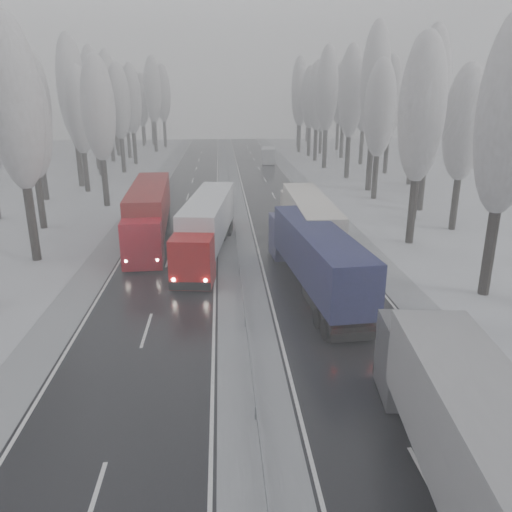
{
  "coord_description": "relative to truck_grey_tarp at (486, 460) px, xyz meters",
  "views": [
    {
      "loc": [
        -1.15,
        -12.17,
        11.86
      ],
      "look_at": [
        0.94,
        17.52,
        2.2
      ],
      "focal_mm": 35.0,
      "sensor_mm": 36.0,
      "label": 1
    }
  ],
  "objects": [
    {
      "name": "tree_25",
      "position": [
        19.04,
        56.64,
        9.99
      ],
      "size": [
        3.6,
        3.6,
        19.44
      ],
      "color": "black",
      "rests_on": "ground"
    },
    {
      "name": "carriageway_right",
      "position": [
        -0.52,
        31.62,
        -2.51
      ],
      "size": [
        7.5,
        200.0,
        0.03
      ],
      "primitive_type": "cube",
      "color": "black",
      "rests_on": "ground"
    },
    {
      "name": "tree_63",
      "position": [
        -27.62,
        49.34,
        8.37
      ],
      "size": [
        3.6,
        3.6,
        16.88
      ],
      "color": "black",
      "rests_on": "ground"
    },
    {
      "name": "tree_60",
      "position": [
        -23.52,
        35.82,
        7.06
      ],
      "size": [
        3.6,
        3.6,
        14.84
      ],
      "color": "black",
      "rests_on": "ground"
    },
    {
      "name": "tree_70",
      "position": [
        -22.1,
        80.81,
        8.5
      ],
      "size": [
        3.6,
        3.6,
        17.09
      ],
      "color": "black",
      "rests_on": "ground"
    },
    {
      "name": "tree_58",
      "position": [
        -20.9,
        26.18,
        8.58
      ],
      "size": [
        3.6,
        3.6,
        17.21
      ],
      "color": "black",
      "rests_on": "ground"
    },
    {
      "name": "tree_76",
      "position": [
        -19.82,
        110.34,
        9.43
      ],
      "size": [
        3.6,
        3.6,
        18.55
      ],
      "color": "black",
      "rests_on": "ground"
    },
    {
      "name": "tree_65",
      "position": [
        -25.82,
        58.33,
        10.02
      ],
      "size": [
        3.6,
        3.6,
        19.48
      ],
      "color": "black",
      "rests_on": "ground"
    },
    {
      "name": "tree_38",
      "position": [
        12.96,
        118.34,
        9.06
      ],
      "size": [
        3.6,
        3.6,
        17.97
      ],
      "color": "black",
      "rests_on": "ground"
    },
    {
      "name": "ground",
      "position": [
        -5.77,
        1.62,
        -2.53
      ],
      "size": [
        260.0,
        260.0,
        0.0
      ],
      "primitive_type": "plane",
      "color": "silver",
      "rests_on": "ground"
    },
    {
      "name": "tree_73",
      "position": [
        -27.59,
        94.15,
        8.58
      ],
      "size": [
        3.6,
        3.6,
        17.22
      ],
      "color": "black",
      "rests_on": "ground"
    },
    {
      "name": "tree_62",
      "position": [
        -19.71,
        45.34,
        7.83
      ],
      "size": [
        3.6,
        3.6,
        16.04
      ],
      "color": "black",
      "rests_on": "ground"
    },
    {
      "name": "tree_21",
      "position": [
        14.35,
        40.78,
        9.47
      ],
      "size": [
        3.6,
        3.6,
        18.62
      ],
      "color": "black",
      "rests_on": "ground"
    },
    {
      "name": "shoulder_left",
      "position": [
        -15.97,
        31.62,
        -2.51
      ],
      "size": [
        2.4,
        200.0,
        0.04
      ],
      "primitive_type": "cube",
      "color": "#9C9FA4",
      "rests_on": "ground"
    },
    {
      "name": "tree_28",
      "position": [
        10.57,
        73.57,
        10.11
      ],
      "size": [
        3.6,
        3.6,
        19.62
      ],
      "color": "black",
      "rests_on": "ground"
    },
    {
      "name": "tree_35",
      "position": [
        19.17,
        101.93,
        9.24
      ],
      "size": [
        3.6,
        3.6,
        18.25
      ],
      "color": "black",
      "rests_on": "ground"
    },
    {
      "name": "tree_71",
      "position": [
        -26.86,
        84.81,
        10.1
      ],
      "size": [
        3.6,
        3.6,
        19.61
      ],
      "color": "black",
      "rests_on": "ground"
    },
    {
      "name": "truck_cream_box",
      "position": [
        -0.14,
        27.61,
        0.0
      ],
      "size": [
        2.88,
        16.96,
        4.34
      ],
      "rotation": [
        0.0,
        0.0,
        -0.01
      ],
      "color": "beige",
      "rests_on": "ground"
    },
    {
      "name": "tree_16",
      "position": [
        9.27,
        17.28,
        8.14
      ],
      "size": [
        3.6,
        3.6,
        16.53
      ],
      "color": "black",
      "rests_on": "ground"
    },
    {
      "name": "tree_37",
      "position": [
        18.25,
        111.78,
        8.04
      ],
      "size": [
        3.6,
        3.6,
        16.37
      ],
      "color": "black",
      "rests_on": "ground"
    },
    {
      "name": "median_guardrail",
      "position": [
        -5.77,
        31.6,
        -1.93
      ],
      "size": [
        0.12,
        200.0,
        0.76
      ],
      "color": "slate",
      "rests_on": "ground"
    },
    {
      "name": "box_truck_distant",
      "position": [
        1.71,
        80.26,
        -1.11
      ],
      "size": [
        3.08,
        7.66,
        2.79
      ],
      "rotation": [
        0.0,
        0.0,
        -0.11
      ],
      "color": "silver",
      "rests_on": "ground"
    },
    {
      "name": "truck_red_red",
      "position": [
        -12.98,
        30.63,
        0.15
      ],
      "size": [
        3.84,
        18.01,
        4.59
      ],
      "rotation": [
        0.0,
        0.0,
        0.06
      ],
      "color": "#B00A17",
      "rests_on": "ground"
    },
    {
      "name": "tree_24",
      "position": [
        12.13,
        52.64,
        10.66
      ],
      "size": [
        3.6,
        3.6,
        20.49
      ],
      "color": "black",
      "rests_on": "ground"
    },
    {
      "name": "tree_22",
      "position": [
        11.25,
        47.22,
        7.71
      ],
      "size": [
        3.6,
        3.6,
        15.86
      ],
      "color": "black",
      "rests_on": "ground"
    },
    {
      "name": "median_slush",
      "position": [
        -5.77,
        31.62,
        -2.51
      ],
      "size": [
        3.0,
        200.0,
        0.04
      ],
      "primitive_type": "cube",
      "color": "#9C9FA4",
      "rests_on": "ground"
    },
    {
      "name": "tree_66",
      "position": [
        -23.93,
        63.96,
        7.31
      ],
      "size": [
        3.6,
        3.6,
        15.23
      ],
      "color": "black",
      "rests_on": "ground"
    },
    {
      "name": "truck_grey_tarp",
      "position": [
        0.0,
        0.0,
        0.0
      ],
      "size": [
        4.36,
        17.03,
        4.33
      ],
      "rotation": [
        0.0,
        0.0,
        -0.1
      ],
      "color": "#444449",
      "rests_on": "ground"
    },
    {
      "name": "truck_blue_box",
      "position": [
        -1.3,
        18.65,
        -0.04
      ],
      "size": [
        4.14,
        16.78,
        4.27
      ],
      "rotation": [
        0.0,
        0.0,
        0.09
      ],
      "color": "navy",
      "rests_on": "ground"
    },
    {
      "name": "tree_29",
      "position": [
        17.94,
        77.57,
        9.15
      ],
      "size": [
        3.6,
        3.6,
        18.11
      ],
      "color": "black",
      "rests_on": "ground"
    },
    {
      "name": "tree_64",
      "position": [
        -24.03,
        54.33,
        7.43
      ],
      "size": [
        3.6,
        3.6,
        15.42
      ],
      "color": "black",
      "rests_on": "ground"
    },
    {
      "name": "carriageway_left",
      "position": [
        -11.02,
        31.62,
        -2.51
      ],
      "size": [
        7.5,
        200.0,
        0.03
      ],
      "primitive_type": "cube",
      "color": "black",
      "rests_on": "ground"
    },
    {
      "name": "tree_30",
      "position": [
        10.79,
        83.32,
        8.99
      ],
      "size": [
        3.6,
        3.6,
        17.86
      ],
      "color": "black",
      "rests_on": "ground"
    },
    {
      "name": "tree_20",
      "position": [
        12.13,
        36.78,
        7.62
      ],
      "size": [
        3.6,
        3.6,
        15.71
      ],
      "color": "black",
      "rests_on": "ground"
    },
    {
      "name": "tree_19",
      "position": [
        14.25,
        32.65,
        6.89
      ],
      "size": [
        3.6,
        3.6,
        14.57
      ],
      "color": "black",
      "rests_on": "ground"
    },
    {
      "name": "tree_31",
      "position": [
        16.71,
        87.32,
        9.45
      ],
      "size": [
        3.6,
        3.6,
        18.58
      ],
      "color": "black",
      "rests_on": "ground"
    },
    {
      "name": "tree_26",
      "position": [
        11.79,
        62.89,
        9.58
      ],
      "size": [
        3.6,
        3.6,
        18.78
      ],
      "color": "black",
      "rests_on": "ground"
    },
    {
      "name": "tree_32",
      "position": [
        10.86,
        90.83,
        8.65
      ],
      "size": [
        3.6,
        3.6,
        17.33
      ],
      "color": "black",
      "rests_on": "ground"
    },
    {
      "name": "truck_red_white",
      "position": [
        -8.06,
        26.64,
        -0.01
      ],
      "size": [
        4.6,
        16.99,
        4.32
      ],
      "rotation": [
        0.0,
        0.0,
        -0.12
      ],
      "color": "#AA090A",
      "rests_on": "ground"
    },
    {
      "name": "tree_23",
      "position": [
        17.54,
        51.22,
        6.24
      ],
      "size": [
        3.6,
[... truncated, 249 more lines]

